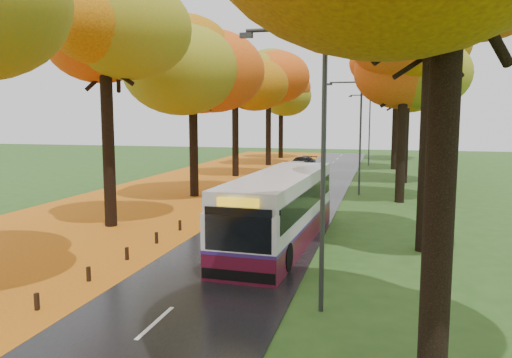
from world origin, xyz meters
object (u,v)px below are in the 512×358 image
at_px(streetlamp_mid, 357,128).
at_px(bus, 280,207).
at_px(streetlamp_far, 367,124).
at_px(car_silver, 295,168).
at_px(streetlamp_near, 314,147).
at_px(car_dark, 301,164).
at_px(car_white, 277,178).

height_order(streetlamp_mid, bus, streetlamp_mid).
xyz_separation_m(streetlamp_far, car_silver, (-6.22, -11.25, -4.05)).
relative_size(streetlamp_near, streetlamp_far, 1.00).
height_order(bus, car_dark, bus).
relative_size(streetlamp_near, bus, 0.69).
height_order(streetlamp_far, bus, streetlamp_far).
relative_size(streetlamp_mid, bus, 0.69).
height_order(streetlamp_near, streetlamp_far, same).
height_order(car_silver, car_dark, car_dark).
distance_m(streetlamp_mid, bus, 15.33).
bearing_deg(car_white, car_silver, 75.95).
bearing_deg(car_white, streetlamp_near, -90.81).
xyz_separation_m(streetlamp_near, streetlamp_far, (0.00, 44.00, 0.00)).
xyz_separation_m(streetlamp_far, car_white, (-6.05, -20.34, -3.91)).
xyz_separation_m(streetlamp_near, car_white, (-6.05, 23.66, -3.91)).
relative_size(streetlamp_mid, car_silver, 2.12).
distance_m(streetlamp_far, car_white, 21.58).
bearing_deg(car_dark, car_silver, -74.16).
bearing_deg(car_white, streetlamp_mid, -30.47).
distance_m(car_white, car_dark, 13.17).
height_order(streetlamp_near, car_silver, streetlamp_near).
relative_size(streetlamp_far, car_dark, 1.70).
height_order(bus, car_silver, bus).
relative_size(car_white, car_dark, 0.95).
xyz_separation_m(car_white, car_silver, (-0.17, 9.09, -0.14)).
height_order(streetlamp_mid, car_silver, streetlamp_mid).
xyz_separation_m(streetlamp_near, streetlamp_mid, (0.00, 22.00, 0.00)).
distance_m(car_silver, car_dark, 4.08).
relative_size(streetlamp_mid, car_dark, 1.70).
bearing_deg(streetlamp_far, car_dark, -131.25).
distance_m(streetlamp_near, streetlamp_mid, 22.00).
height_order(car_white, car_dark, car_white).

